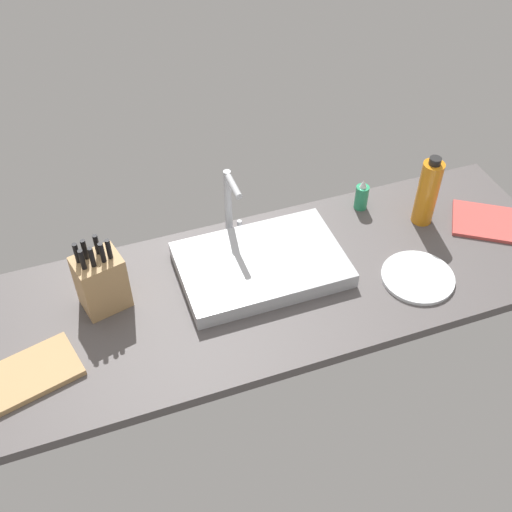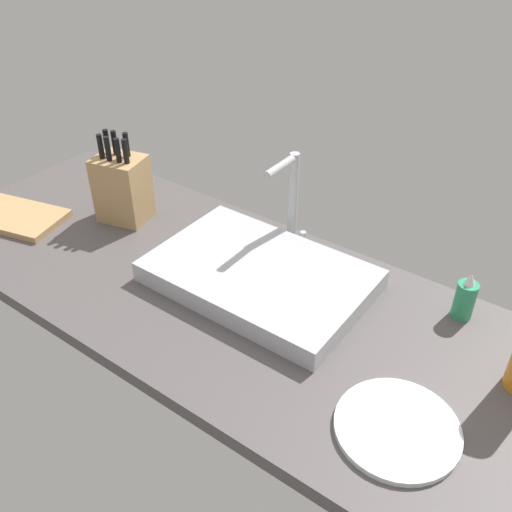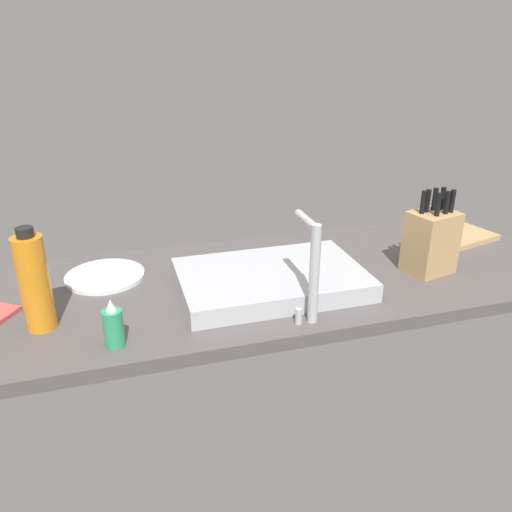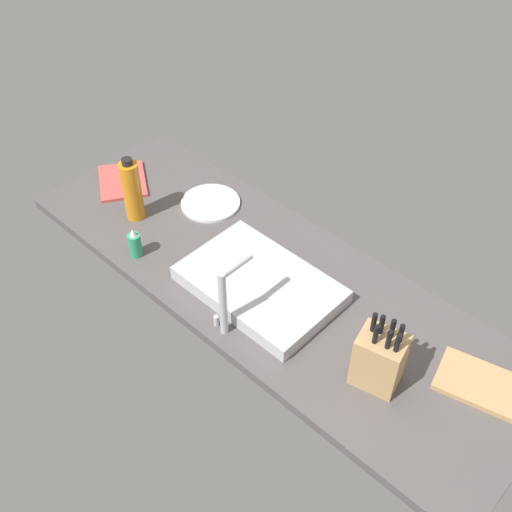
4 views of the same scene
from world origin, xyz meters
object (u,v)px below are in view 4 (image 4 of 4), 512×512
at_px(knife_block, 379,359).
at_px(water_bottle, 132,190).
at_px(dinner_plate, 211,203).
at_px(dish_towel, 122,181).
at_px(cutting_board, 484,385).
at_px(sink_basin, 260,285).
at_px(faucet, 226,296).
at_px(soap_bottle, 135,244).

distance_m(knife_block, water_bottle, 1.05).
xyz_separation_m(dinner_plate, dish_towel, (0.35, 0.14, 0.00)).
bearing_deg(knife_block, cutting_board, -155.21).
height_order(knife_block, dinner_plate, knife_block).
distance_m(sink_basin, dish_towel, 0.78).
bearing_deg(water_bottle, cutting_board, -170.99).
distance_m(knife_block, cutting_board, 0.31).
bearing_deg(cutting_board, water_bottle, 9.01).
bearing_deg(knife_block, water_bottle, -12.75).
distance_m(faucet, water_bottle, 0.64).
bearing_deg(cutting_board, soap_bottle, 16.40).
relative_size(sink_basin, knife_block, 2.03).
xyz_separation_m(sink_basin, dish_towel, (0.78, -0.05, -0.02)).
height_order(knife_block, cutting_board, knife_block).
height_order(knife_block, dish_towel, knife_block).
distance_m(soap_bottle, dish_towel, 0.42).
bearing_deg(dinner_plate, soap_bottle, 92.33).
distance_m(cutting_board, soap_bottle, 1.17).
bearing_deg(soap_bottle, sink_basin, -157.98).
relative_size(knife_block, dish_towel, 1.07).
height_order(sink_basin, dinner_plate, sink_basin).
xyz_separation_m(faucet, cutting_board, (-0.67, -0.35, -0.14)).
xyz_separation_m(faucet, dish_towel, (0.82, -0.23, -0.14)).
height_order(cutting_board, dinner_plate, cutting_board).
height_order(cutting_board, water_bottle, water_bottle).
bearing_deg(sink_basin, faucet, 101.64).
height_order(sink_basin, water_bottle, water_bottle).
height_order(cutting_board, soap_bottle, soap_bottle).
bearing_deg(faucet, dish_towel, -15.77).
bearing_deg(water_bottle, knife_block, -179.06).
bearing_deg(dinner_plate, water_bottle, 57.73).
distance_m(sink_basin, soap_bottle, 0.45).
xyz_separation_m(cutting_board, dish_towel, (1.49, 0.11, -0.00)).
xyz_separation_m(knife_block, cutting_board, (-0.23, -0.19, -0.08)).
relative_size(knife_block, water_bottle, 0.97).
xyz_separation_m(knife_block, dish_towel, (1.25, -0.07, -0.09)).
bearing_deg(dinner_plate, faucet, 141.54).
bearing_deg(dinner_plate, sink_basin, 156.23).
relative_size(sink_basin, cutting_board, 1.93).
relative_size(dinner_plate, dish_towel, 0.97).
distance_m(knife_block, dish_towel, 1.26).
bearing_deg(sink_basin, water_bottle, 4.18).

